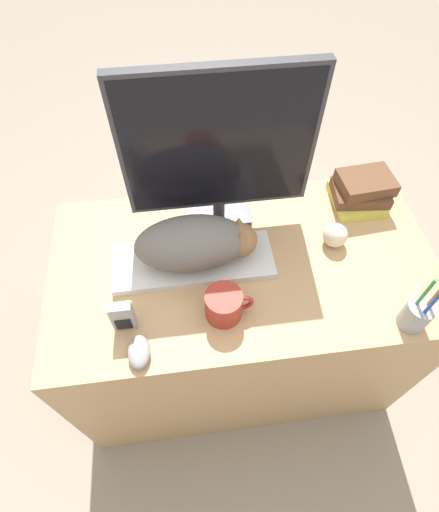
{
  "coord_description": "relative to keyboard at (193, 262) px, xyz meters",
  "views": [
    {
      "loc": [
        -0.16,
        -0.36,
        1.69
      ],
      "look_at": [
        -0.07,
        0.3,
        0.78
      ],
      "focal_mm": 28.0,
      "sensor_mm": 36.0,
      "label": 1
    }
  ],
  "objects": [
    {
      "name": "coffee_mug",
      "position": [
        0.07,
        -0.17,
        0.03
      ],
      "size": [
        0.13,
        0.1,
        0.09
      ],
      "color": "#9E2D23",
      "rests_on": "desk"
    },
    {
      "name": "book_stack",
      "position": [
        0.56,
        0.18,
        0.04
      ],
      "size": [
        0.19,
        0.17,
        0.11
      ],
      "color": "#CCC14C",
      "rests_on": "desk"
    },
    {
      "name": "pen_cup",
      "position": [
        0.56,
        -0.27,
        0.04
      ],
      "size": [
        0.07,
        0.07,
        0.22
      ],
      "color": "#939399",
      "rests_on": "desk"
    },
    {
      "name": "ground_plane",
      "position": [
        0.15,
        -0.32,
        -0.73
      ],
      "size": [
        12.0,
        12.0,
        0.0
      ],
      "primitive_type": "plane",
      "color": "gray"
    },
    {
      "name": "baseball",
      "position": [
        0.43,
        0.02,
        0.02
      ],
      "size": [
        0.07,
        0.07,
        0.07
      ],
      "color": "beige",
      "rests_on": "desk"
    },
    {
      "name": "phone",
      "position": [
        -0.2,
        -0.18,
        0.04
      ],
      "size": [
        0.06,
        0.03,
        0.11
      ],
      "color": "#99999E",
      "rests_on": "desk"
    },
    {
      "name": "cat",
      "position": [
        0.02,
        0.0,
        0.09
      ],
      "size": [
        0.34,
        0.16,
        0.16
      ],
      "color": "#66605B",
      "rests_on": "keyboard"
    },
    {
      "name": "keyboard",
      "position": [
        0.0,
        0.0,
        0.0
      ],
      "size": [
        0.47,
        0.16,
        0.02
      ],
      "color": "silver",
      "rests_on": "desk"
    },
    {
      "name": "computer_mouse",
      "position": [
        -0.16,
        -0.26,
        0.01
      ],
      "size": [
        0.06,
        0.09,
        0.04
      ],
      "color": "gray",
      "rests_on": "desk"
    },
    {
      "name": "monitor",
      "position": [
        0.1,
        0.16,
        0.27
      ],
      "size": [
        0.52,
        0.21,
        0.52
      ],
      "color": "#333338",
      "rests_on": "desk"
    },
    {
      "name": "desk",
      "position": [
        0.15,
        -0.01,
        -0.37
      ],
      "size": [
        1.15,
        0.62,
        0.72
      ],
      "color": "tan",
      "rests_on": "ground_plane"
    }
  ]
}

